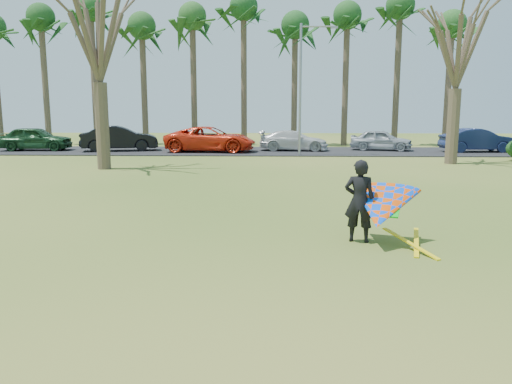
{
  "coord_description": "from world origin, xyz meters",
  "views": [
    {
      "loc": [
        0.41,
        -9.29,
        3.03
      ],
      "look_at": [
        0.0,
        2.0,
        1.1
      ],
      "focal_mm": 35.0,
      "sensor_mm": 36.0,
      "label": 1
    }
  ],
  "objects_px": {
    "bare_tree_left": "(97,24)",
    "bare_tree_right": "(459,38)",
    "car_5": "(477,140)",
    "streetlight": "(303,83)",
    "car_1": "(120,138)",
    "car_3": "(294,141)",
    "car_4": "(381,140)",
    "car_2": "(210,139)",
    "kite_flyer": "(379,206)",
    "car_0": "(35,138)"
  },
  "relations": [
    {
      "from": "bare_tree_left",
      "to": "bare_tree_right",
      "type": "relative_size",
      "value": 1.05
    },
    {
      "from": "bare_tree_left",
      "to": "car_5",
      "type": "distance_m",
      "value": 24.81
    },
    {
      "from": "bare_tree_left",
      "to": "streetlight",
      "type": "bearing_deg",
      "value": 34.57
    },
    {
      "from": "car_1",
      "to": "car_3",
      "type": "height_order",
      "value": "car_1"
    },
    {
      "from": "streetlight",
      "to": "bare_tree_left",
      "type": "bearing_deg",
      "value": -145.43
    },
    {
      "from": "car_4",
      "to": "car_3",
      "type": "bearing_deg",
      "value": 109.87
    },
    {
      "from": "streetlight",
      "to": "car_2",
      "type": "bearing_deg",
      "value": 159.91
    },
    {
      "from": "car_1",
      "to": "kite_flyer",
      "type": "relative_size",
      "value": 2.15
    },
    {
      "from": "car_0",
      "to": "car_5",
      "type": "distance_m",
      "value": 30.15
    },
    {
      "from": "car_1",
      "to": "car_3",
      "type": "distance_m",
      "value": 11.97
    },
    {
      "from": "car_0",
      "to": "kite_flyer",
      "type": "height_order",
      "value": "kite_flyer"
    },
    {
      "from": "bare_tree_left",
      "to": "car_5",
      "type": "relative_size",
      "value": 2.04
    },
    {
      "from": "streetlight",
      "to": "car_0",
      "type": "xyz_separation_m",
      "value": [
        -18.28,
        2.76,
        -3.58
      ]
    },
    {
      "from": "car_2",
      "to": "kite_flyer",
      "type": "height_order",
      "value": "kite_flyer"
    },
    {
      "from": "bare_tree_left",
      "to": "car_5",
      "type": "height_order",
      "value": "bare_tree_left"
    },
    {
      "from": "car_1",
      "to": "car_4",
      "type": "distance_m",
      "value": 18.07
    },
    {
      "from": "car_1",
      "to": "car_4",
      "type": "xyz_separation_m",
      "value": [
        18.03,
        1.08,
        -0.13
      ]
    },
    {
      "from": "streetlight",
      "to": "car_3",
      "type": "distance_m",
      "value": 4.96
    },
    {
      "from": "car_1",
      "to": "kite_flyer",
      "type": "height_order",
      "value": "kite_flyer"
    },
    {
      "from": "car_4",
      "to": "car_5",
      "type": "xyz_separation_m",
      "value": [
        6.18,
        -1.04,
        0.07
      ]
    },
    {
      "from": "car_2",
      "to": "car_4",
      "type": "relative_size",
      "value": 1.44
    },
    {
      "from": "car_2",
      "to": "kite_flyer",
      "type": "bearing_deg",
      "value": -160.15
    },
    {
      "from": "car_0",
      "to": "car_1",
      "type": "xyz_separation_m",
      "value": [
        5.94,
        -0.12,
        0.02
      ]
    },
    {
      "from": "kite_flyer",
      "to": "bare_tree_left",
      "type": "bearing_deg",
      "value": 128.69
    },
    {
      "from": "car_5",
      "to": "car_3",
      "type": "bearing_deg",
      "value": 82.74
    },
    {
      "from": "car_4",
      "to": "bare_tree_left",
      "type": "bearing_deg",
      "value": 139.59
    },
    {
      "from": "car_2",
      "to": "car_5",
      "type": "relative_size",
      "value": 1.27
    },
    {
      "from": "car_1",
      "to": "car_2",
      "type": "bearing_deg",
      "value": -108.92
    },
    {
      "from": "kite_flyer",
      "to": "car_0",
      "type": "bearing_deg",
      "value": 129.14
    },
    {
      "from": "car_0",
      "to": "car_1",
      "type": "distance_m",
      "value": 5.94
    },
    {
      "from": "bare_tree_right",
      "to": "car_4",
      "type": "distance_m",
      "value": 9.89
    },
    {
      "from": "car_1",
      "to": "car_5",
      "type": "height_order",
      "value": "car_1"
    },
    {
      "from": "car_2",
      "to": "car_5",
      "type": "height_order",
      "value": "car_2"
    },
    {
      "from": "bare_tree_left",
      "to": "car_2",
      "type": "distance_m",
      "value": 11.75
    },
    {
      "from": "streetlight",
      "to": "car_4",
      "type": "relative_size",
      "value": 1.91
    },
    {
      "from": "bare_tree_right",
      "to": "streetlight",
      "type": "distance_m",
      "value": 9.05
    },
    {
      "from": "car_2",
      "to": "car_3",
      "type": "xyz_separation_m",
      "value": [
        5.64,
        1.05,
        -0.15
      ]
    },
    {
      "from": "bare_tree_left",
      "to": "kite_flyer",
      "type": "xyz_separation_m",
      "value": [
        10.73,
        -13.4,
        -6.06
      ]
    },
    {
      "from": "bare_tree_right",
      "to": "car_5",
      "type": "bearing_deg",
      "value": 58.94
    },
    {
      "from": "bare_tree_left",
      "to": "car_4",
      "type": "distance_m",
      "value": 20.1
    },
    {
      "from": "car_0",
      "to": "kite_flyer",
      "type": "bearing_deg",
      "value": -145.64
    },
    {
      "from": "streetlight",
      "to": "car_1",
      "type": "relative_size",
      "value": 1.55
    },
    {
      "from": "car_3",
      "to": "car_5",
      "type": "bearing_deg",
      "value": -88.38
    },
    {
      "from": "car_0",
      "to": "car_5",
      "type": "relative_size",
      "value": 1.02
    },
    {
      "from": "car_3",
      "to": "car_2",
      "type": "bearing_deg",
      "value": 104.87
    },
    {
      "from": "car_0",
      "to": "car_2",
      "type": "relative_size",
      "value": 0.8
    },
    {
      "from": "car_1",
      "to": "car_5",
      "type": "relative_size",
      "value": 1.08
    },
    {
      "from": "car_0",
      "to": "kite_flyer",
      "type": "xyz_separation_m",
      "value": [
        18.85,
        -23.16,
        -0.02
      ]
    },
    {
      "from": "car_2",
      "to": "car_4",
      "type": "bearing_deg",
      "value": -79.07
    },
    {
      "from": "car_4",
      "to": "streetlight",
      "type": "bearing_deg",
      "value": 138.71
    }
  ]
}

